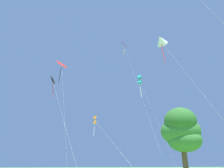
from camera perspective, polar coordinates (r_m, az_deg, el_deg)
The scene contains 7 objects.
kite_purple_streamer at distance 42.51m, azimuth 3.83°, elevation 9.72°, with size 3.61×8.74×26.33m.
kite_white_distant at distance 30.27m, azimuth 13.81°, elevation 11.99°, with size 5.14×9.14×19.39m.
kite_orange_box at distance 24.48m, azimuth -4.82°, elevation -10.49°, with size 1.69×11.07×7.27m.
kite_red_high at distance 37.59m, azimuth -14.32°, elevation 4.09°, with size 3.01×7.10×19.75m.
kite_teal_box at distance 39.51m, azimuth 7.94°, elevation 1.06°, with size 3.83×5.35×18.26m.
kite_black_large at distance 30.48m, azimuth -16.39°, elevation -0.35°, with size 4.24×8.45×14.07m.
tree_left_oak at distance 28.92m, azimuth 19.23°, elevation -12.58°, with size 5.23×5.56×8.92m.
Camera 1 is at (-0.95, -2.41, 1.66)m, focal length 32.00 mm.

